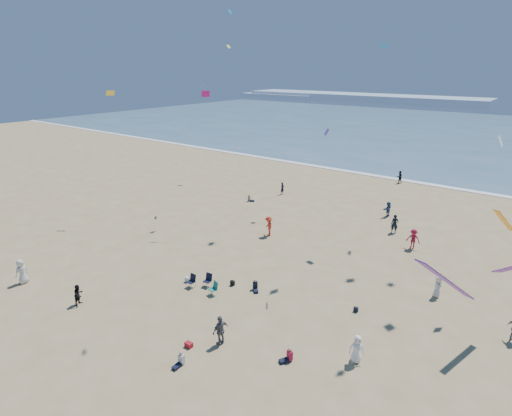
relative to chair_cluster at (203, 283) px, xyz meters
The scene contains 13 objects.
ground 6.75m from the chair_cluster, 75.66° to the right, with size 220.00×220.00×0.00m, color tan.
ocean 88.50m from the chair_cluster, 88.92° to the left, with size 220.00×100.00×0.06m, color #476B84.
surf_line 38.52m from the chair_cluster, 87.52° to the left, with size 220.00×1.20×0.08m, color white.
headland_far 173.58m from the chair_cluster, 109.64° to the left, with size 110.00×20.00×3.20m, color #7A8EA8.
headland_near 186.51m from the chair_cluster, 121.82° to the left, with size 40.00×14.00×2.00m, color #7A8EA8.
standing_flyers 11.02m from the chair_cluster, 66.12° to the left, with size 31.20×45.29×1.94m.
seated_group 2.78m from the chair_cluster, ahead, with size 19.67×29.72×0.84m.
chair_cluster is the anchor object (origin of this frame).
white_tote 1.77m from the chair_cluster, behind, with size 0.35×0.20×0.40m, color silver.
black_backpack 2.17m from the chair_cluster, 52.71° to the left, with size 0.30×0.22×0.38m, color black.
cooler 6.33m from the chair_cluster, 53.90° to the right, with size 0.45×0.30×0.30m, color #A41721.
navy_bag 10.83m from the chair_cluster, 21.91° to the left, with size 0.28×0.18×0.34m, color black.
kites_aloft 18.45m from the chair_cluster, 32.10° to the left, with size 43.07×35.37×29.08m.
Camera 1 is at (16.67, -11.55, 15.41)m, focal length 28.00 mm.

